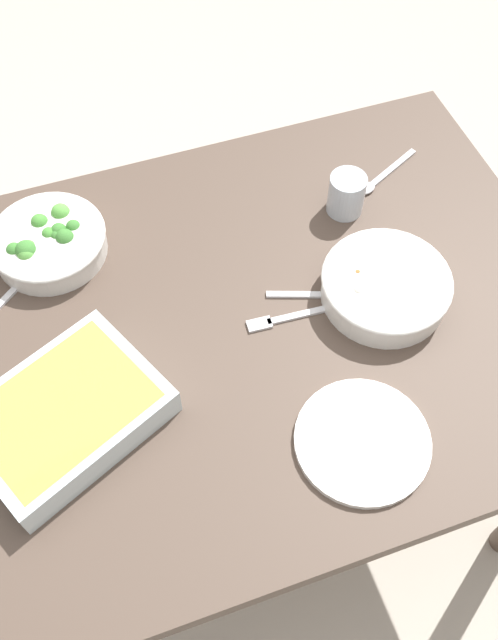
% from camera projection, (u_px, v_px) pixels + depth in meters
% --- Properties ---
extents(ground_plane, '(6.00, 6.00, 0.00)m').
position_uv_depth(ground_plane, '(249.00, 470.00, 1.88)').
color(ground_plane, '#B2A899').
extents(dining_table, '(1.20, 0.90, 0.74)m').
position_uv_depth(dining_table, '(249.00, 346.00, 1.33)').
color(dining_table, '#4C3D33').
rests_on(dining_table, ground_plane).
extents(stew_bowl, '(0.24, 0.24, 0.06)m').
position_uv_depth(stew_bowl, '(385.00, 286.00, 1.26)').
color(stew_bowl, silver).
rests_on(stew_bowl, dining_table).
extents(broccoli_bowl, '(0.22, 0.22, 0.07)m').
position_uv_depth(broccoli_bowl, '(48.00, 242.00, 1.31)').
color(broccoli_bowl, silver).
rests_on(broccoli_bowl, dining_table).
extents(baking_dish, '(0.36, 0.32, 0.06)m').
position_uv_depth(baking_dish, '(65.00, 414.00, 1.12)').
color(baking_dish, silver).
rests_on(baking_dish, dining_table).
extents(drink_cup, '(0.07, 0.07, 0.08)m').
position_uv_depth(drink_cup, '(346.00, 196.00, 1.36)').
color(drink_cup, '#B2BCC6').
rests_on(drink_cup, dining_table).
extents(side_plate, '(0.22, 0.22, 0.01)m').
position_uv_depth(side_plate, '(362.00, 441.00, 1.12)').
color(side_plate, white).
rests_on(side_plate, dining_table).
extents(spoon_by_stew, '(0.17, 0.08, 0.01)m').
position_uv_depth(spoon_by_stew, '(328.00, 294.00, 1.28)').
color(spoon_by_stew, silver).
rests_on(spoon_by_stew, dining_table).
extents(spoon_by_broccoli, '(0.15, 0.13, 0.01)m').
position_uv_depth(spoon_by_broccoli, '(9.00, 294.00, 1.28)').
color(spoon_by_broccoli, silver).
rests_on(spoon_by_broccoli, dining_table).
extents(spoon_spare, '(0.17, 0.09, 0.01)m').
position_uv_depth(spoon_spare, '(380.00, 178.00, 1.44)').
color(spoon_spare, silver).
rests_on(spoon_spare, dining_table).
extents(fork_on_table, '(0.18, 0.03, 0.01)m').
position_uv_depth(fork_on_table, '(287.00, 318.00, 1.25)').
color(fork_on_table, silver).
rests_on(fork_on_table, dining_table).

